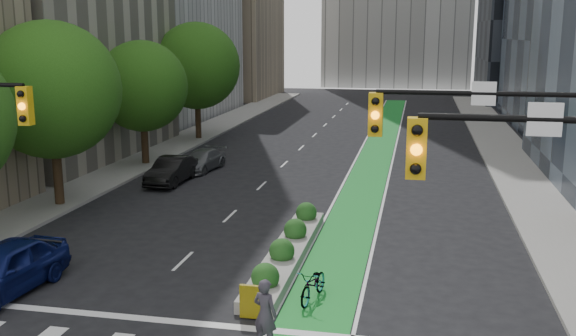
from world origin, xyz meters
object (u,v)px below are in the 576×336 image
at_px(parked_car_left_near, 3,269).
at_px(parked_car_left_far, 202,160).
at_px(cyclist, 265,314).
at_px(bicycle, 313,284).
at_px(parked_car_left_mid, 172,170).
at_px(median_planter, 288,249).

xyz_separation_m(parked_car_left_near, parked_car_left_far, (-0.02, 19.22, -0.23)).
relative_size(cyclist, parked_car_left_far, 0.46).
xyz_separation_m(bicycle, cyclist, (-0.73, -3.37, 0.45)).
bearing_deg(bicycle, cyclist, -91.12).
bearing_deg(parked_car_left_far, bicycle, -53.62).
xyz_separation_m(bicycle, parked_car_left_near, (-9.73, -1.54, 0.32)).
height_order(cyclist, parked_car_left_mid, cyclist).
xyz_separation_m(median_planter, parked_car_left_far, (-8.22, 14.18, 0.24)).
height_order(parked_car_left_mid, parked_car_left_far, parked_car_left_mid).
bearing_deg(median_planter, parked_car_left_far, 120.09).
xyz_separation_m(cyclist, parked_car_left_near, (-9.00, 1.83, -0.13)).
distance_m(median_planter, bicycle, 3.82).
bearing_deg(cyclist, median_planter, -62.28).
xyz_separation_m(median_planter, cyclist, (0.80, -6.86, 0.60)).
height_order(bicycle, parked_car_left_far, parked_car_left_far).
height_order(bicycle, cyclist, cyclist).
distance_m(cyclist, parked_car_left_near, 9.18).
height_order(median_planter, parked_car_left_near, parked_car_left_near).
height_order(cyclist, parked_car_left_far, cyclist).
bearing_deg(parked_car_left_far, parked_car_left_mid, -90.64).
relative_size(median_planter, parked_car_left_far, 2.44).
bearing_deg(parked_car_left_near, median_planter, 36.58).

